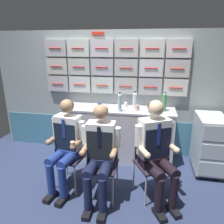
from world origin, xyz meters
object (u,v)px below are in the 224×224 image
at_px(folding_chair_left, 73,148).
at_px(crew_member_near_trolley, 157,148).
at_px(service_trolley, 209,143).
at_px(folding_chair_near_trolley, 150,155).
at_px(crew_member_center, 100,151).
at_px(folding_chair_center, 103,156).
at_px(crew_member_left, 66,142).
at_px(paper_cup_tan, 126,105).
at_px(water_bottle_short, 135,100).

relative_size(folding_chair_left, crew_member_near_trolley, 0.66).
bearing_deg(folding_chair_left, service_trolley, 17.95).
distance_m(service_trolley, crew_member_near_trolley, 1.15).
relative_size(service_trolley, folding_chair_near_trolley, 1.05).
xyz_separation_m(folding_chair_left, crew_member_center, (0.47, -0.32, 0.15)).
height_order(service_trolley, folding_chair_center, service_trolley).
bearing_deg(crew_member_near_trolley, crew_member_center, -166.81).
relative_size(service_trolley, crew_member_left, 0.72).
height_order(service_trolley, crew_member_near_trolley, crew_member_near_trolley).
bearing_deg(crew_member_left, folding_chair_near_trolley, 7.40).
bearing_deg(folding_chair_left, crew_member_near_trolley, -7.86).
bearing_deg(crew_member_near_trolley, paper_cup_tan, 116.38).
height_order(folding_chair_near_trolley, water_bottle_short, water_bottle_short).
bearing_deg(paper_cup_tan, folding_chair_near_trolley, -63.93).
bearing_deg(folding_chair_near_trolley, folding_chair_center, -167.30).
height_order(service_trolley, crew_member_center, crew_member_center).
height_order(folding_chair_center, paper_cup_tan, paper_cup_tan).
xyz_separation_m(folding_chair_left, paper_cup_tan, (0.63, 0.88, 0.42)).
xyz_separation_m(service_trolley, folding_chair_left, (-1.95, -0.63, 0.05)).
bearing_deg(folding_chair_left, folding_chair_near_trolley, -0.96).
xyz_separation_m(folding_chair_left, folding_chair_near_trolley, (1.07, -0.02, 0.00)).
distance_m(service_trolley, folding_chair_center, 1.68).
distance_m(folding_chair_center, paper_cup_tan, 1.13).
bearing_deg(crew_member_center, folding_chair_center, 90.50).
height_order(crew_member_center, folding_chair_near_trolley, crew_member_center).
bearing_deg(crew_member_left, crew_member_center, -17.26).
distance_m(crew_member_left, folding_chair_near_trolley, 1.12).
xyz_separation_m(crew_member_center, folding_chair_near_trolley, (0.60, 0.30, -0.15)).
height_order(folding_chair_left, crew_member_center, crew_member_center).
xyz_separation_m(folding_chair_center, crew_member_center, (0.00, -0.16, 0.15)).
height_order(folding_chair_left, crew_member_left, crew_member_left).
xyz_separation_m(folding_chair_left, water_bottle_short, (0.79, 0.83, 0.52)).
bearing_deg(crew_member_center, crew_member_left, 162.74).
height_order(crew_member_left, crew_member_near_trolley, crew_member_near_trolley).
bearing_deg(folding_chair_left, water_bottle_short, 46.51).
height_order(service_trolley, crew_member_left, crew_member_left).
distance_m(crew_member_center, crew_member_near_trolley, 0.69).
xyz_separation_m(folding_chair_near_trolley, water_bottle_short, (-0.28, 0.85, 0.52)).
height_order(crew_member_near_trolley, paper_cup_tan, crew_member_near_trolley).
bearing_deg(folding_chair_center, crew_member_near_trolley, -0.43).
relative_size(crew_member_left, crew_member_center, 1.00).
bearing_deg(folding_chair_left, crew_member_center, -33.80).
relative_size(service_trolley, water_bottle_short, 3.13).
relative_size(service_trolley, crew_member_near_trolley, 0.70).
bearing_deg(crew_member_center, water_bottle_short, 74.64).
bearing_deg(folding_chair_center, crew_member_center, -89.50).
bearing_deg(crew_member_near_trolley, crew_member_left, -179.88).
relative_size(crew_member_left, folding_chair_near_trolley, 1.46).
bearing_deg(water_bottle_short, crew_member_near_trolley, -70.02).
height_order(crew_member_center, crew_member_near_trolley, crew_member_near_trolley).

